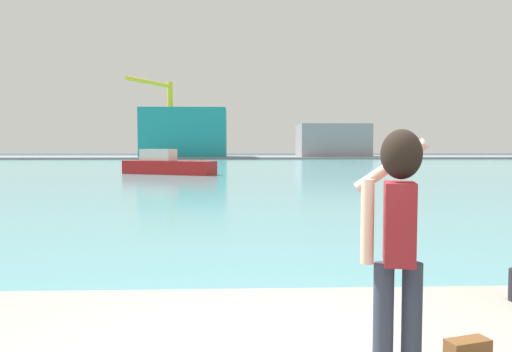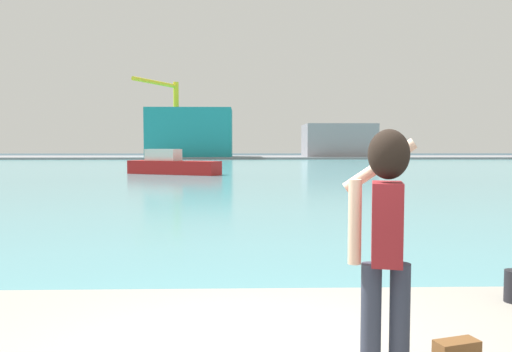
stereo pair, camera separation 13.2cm
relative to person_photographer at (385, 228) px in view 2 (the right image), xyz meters
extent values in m
plane|color=#334751|center=(-0.85, 50.22, -1.71)|extent=(220.00, 220.00, 0.00)
cube|color=#599EA8|center=(-0.85, 52.22, -1.70)|extent=(140.00, 100.00, 0.02)
cube|color=gray|center=(-0.85, 92.22, -1.52)|extent=(140.00, 20.00, 0.38)
cylinder|color=#2D3342|center=(-0.09, 0.00, -0.66)|extent=(0.14, 0.14, 0.82)
cylinder|color=#2D3342|center=(0.11, 0.00, -0.66)|extent=(0.14, 0.14, 0.82)
cube|color=maroon|center=(0.01, 0.00, 0.03)|extent=(0.28, 0.38, 0.56)
sphere|color=#E0B293|center=(0.01, 0.00, 0.49)|extent=(0.22, 0.22, 0.22)
ellipsoid|color=black|center=(0.01, -0.02, 0.50)|extent=(0.28, 0.26, 0.34)
cylinder|color=#E0B293|center=(-0.21, 0.00, 0.04)|extent=(0.09, 0.09, 0.58)
cylinder|color=#E0B293|center=(0.01, 0.22, 0.41)|extent=(0.53, 0.21, 0.40)
cube|color=black|center=(0.04, 0.34, 0.58)|extent=(0.03, 0.07, 0.14)
cube|color=#B21919|center=(-6.63, 36.65, -1.14)|extent=(7.93, 4.99, 1.10)
cube|color=silver|center=(-7.53, 37.06, -0.12)|extent=(3.08, 2.41, 0.95)
cube|color=teal|center=(-10.90, 89.15, 3.14)|extent=(15.54, 9.59, 8.93)
cube|color=gray|center=(17.20, 90.00, 1.73)|extent=(13.07, 9.61, 6.11)
cylinder|color=yellow|center=(-13.42, 88.51, 5.58)|extent=(1.00, 1.00, 13.81)
cylinder|color=yellow|center=(-16.18, 83.14, 11.69)|extent=(6.14, 11.04, 0.70)
camera|label=1|loc=(-1.10, -3.29, 0.56)|focal=34.41mm
camera|label=2|loc=(-0.97, -3.30, 0.56)|focal=34.41mm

